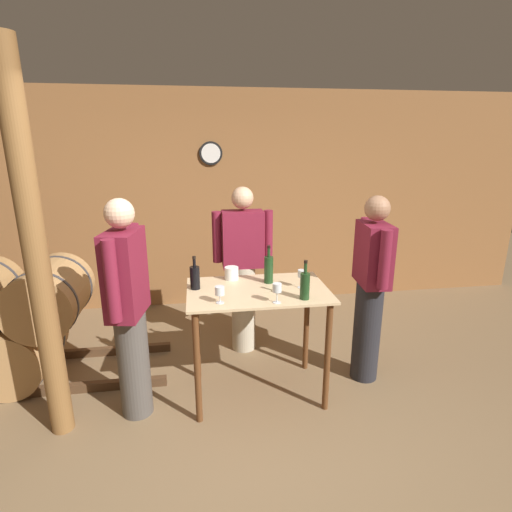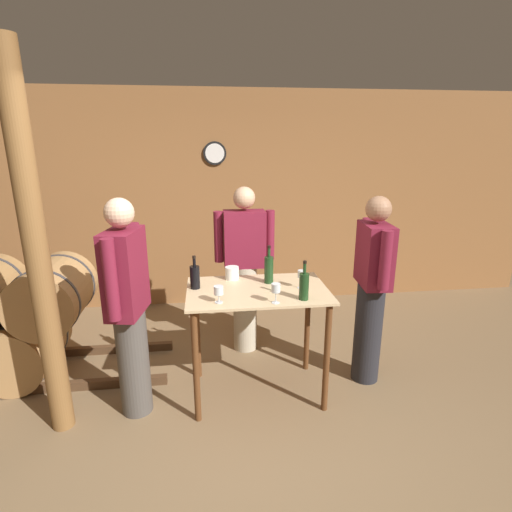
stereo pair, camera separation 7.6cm
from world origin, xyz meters
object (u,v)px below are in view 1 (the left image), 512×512
Objects in this scene: wine_bottle_far_left at (195,277)px; wine_bottle_left at (269,269)px; wine_glass_near_right at (301,275)px; person_host at (128,307)px; wine_glass_near_center at (277,289)px; person_visitor_bearded at (243,267)px; wine_glass_near_left at (220,291)px; ice_bucket at (232,273)px; wooden_post at (36,258)px; wine_bottle_center at (305,285)px; person_visitor_with_scarf at (371,287)px.

wine_bottle_far_left is 0.61m from wine_bottle_left.
person_host is at bearing -175.56° from wine_glass_near_right.
person_visitor_bearded is at bearing 96.63° from wine_glass_near_center.
person_host is at bearing 170.62° from wine_glass_near_left.
person_host is (-0.81, -0.40, -0.09)m from ice_bucket.
wine_glass_near_center and wine_glass_near_right have the same top height.
wine_bottle_left is 2.50× the size of wine_glass_near_left.
wine_glass_near_center is (0.41, -0.06, 0.02)m from wine_glass_near_left.
person_visitor_bearded reaches higher than wine_glass_near_center.
person_visitor_bearded is (0.47, 0.69, -0.16)m from wine_bottle_far_left.
wine_glass_near_left is at bearing -162.18° from wine_glass_near_right.
wine_bottle_far_left is 2.31× the size of ice_bucket.
wine_glass_near_left is 1.09× the size of ice_bucket.
wine_bottle_left is at bearing 5.08° from wine_bottle_far_left.
wooden_post reaches higher than wine_glass_near_right.
wine_bottle_center is at bearing -71.46° from person_visitor_bearded.
wine_glass_near_right is at bearing 6.66° from wooden_post.
wine_glass_near_center is 1.11m from person_host.
person_visitor_with_scarf is (0.65, 0.10, -0.18)m from wine_glass_near_right.
person_host is at bearing 12.15° from wooden_post.
wine_bottle_far_left is 1.80× the size of wine_glass_near_right.
person_visitor_bearded reaches higher than wine_bottle_far_left.
wine_bottle_center is 2.01× the size of wine_glass_near_right.
wine_glass_near_left is (0.18, -0.32, -0.01)m from wine_bottle_far_left.
person_host is at bearing 174.36° from wine_bottle_center.
person_visitor_bearded is (-1.03, 0.69, 0.01)m from person_visitor_with_scarf.
person_visitor_bearded is at bearing 55.77° from wine_bottle_far_left.
wine_glass_near_center is (-0.22, -0.04, -0.00)m from wine_bottle_center.
ice_bucket is (0.13, 0.51, -0.04)m from wine_glass_near_left.
wine_bottle_far_left is 0.56m from person_host.
wine_glass_near_center is at bearing -132.85° from wine_glass_near_right.
person_visitor_with_scarf is at bearing -34.03° from person_visitor_bearded.
person_visitor_with_scarf reaches higher than wine_bottle_center.
wooden_post is 1.87m from person_visitor_bearded.
ice_bucket is at bearing 133.78° from wine_bottle_center.
wine_bottle_left is at bearing 117.43° from wine_bottle_center.
person_host is at bearing -137.03° from person_visitor_bearded.
wine_glass_near_right is at bearing -28.40° from ice_bucket.
wine_bottle_left is 0.19× the size of person_visitor_bearded.
wine_glass_near_right is (0.67, 0.22, 0.02)m from wine_glass_near_left.
person_visitor_with_scarf is at bearing 22.60° from wine_glass_near_center.
ice_bucket is at bearing 30.91° from wine_bottle_far_left.
wooden_post is at bearing -162.53° from wine_bottle_far_left.
wine_glass_near_right is 0.61m from ice_bucket.
person_visitor_bearded reaches higher than wine_bottle_left.
wooden_post is 17.88× the size of wine_glass_near_right.
wine_bottle_center reaches higher than wine_glass_near_right.
ice_bucket is 1.21m from person_visitor_with_scarf.
wine_glass_near_right is (0.26, 0.28, 0.00)m from wine_glass_near_center.
wine_glass_near_center is at bearing -8.95° from person_host.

